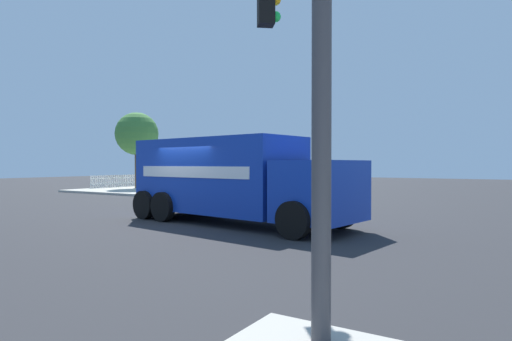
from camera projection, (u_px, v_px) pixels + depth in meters
name	position (u px, v px, depth m)	size (l,w,h in m)	color
ground_plane	(197.00, 222.00, 14.40)	(100.00, 100.00, 0.00)	#2B2B2D
sidewalk_corner_near	(175.00, 189.00, 31.37)	(11.26, 11.26, 0.14)	#B2ADA0
delivery_truck	(233.00, 179.00, 14.02)	(3.80, 8.24, 2.79)	#1438AD
traffic_light_primary	(295.00, 9.00, 5.55)	(3.25, 2.68, 5.83)	#38383D
pedestrian_near_corner	(147.00, 174.00, 31.96)	(0.38, 0.45, 1.77)	gray
picket_fence_run	(125.00, 180.00, 34.19)	(6.40, 0.05, 0.95)	white
shade_tree_near	(137.00, 134.00, 32.12)	(3.21, 3.21, 5.69)	brown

